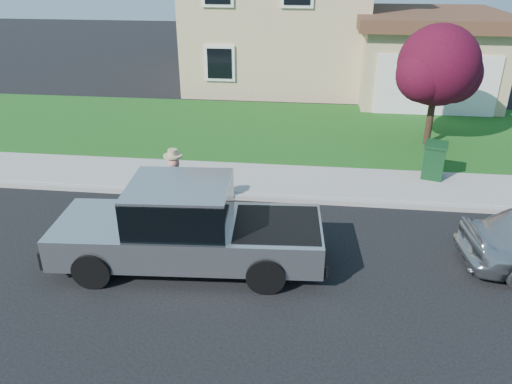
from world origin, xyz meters
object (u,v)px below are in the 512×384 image
ornamental_tree (439,69)px  trash_bin (434,160)px  pickup_truck (187,228)px  woman (175,187)px

ornamental_tree → trash_bin: (-0.43, -2.92, -1.91)m
pickup_truck → trash_bin: bearing=36.1°
pickup_truck → trash_bin: pickup_truck is taller
woman → ornamental_tree: size_ratio=0.47×
woman → pickup_truck: bearing=106.5°
ornamental_tree → pickup_truck: bearing=-128.7°
pickup_truck → trash_bin: size_ratio=5.68×
ornamental_tree → trash_bin: 3.52m
ornamental_tree → trash_bin: ornamental_tree is taller
pickup_truck → ornamental_tree: size_ratio=1.46×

